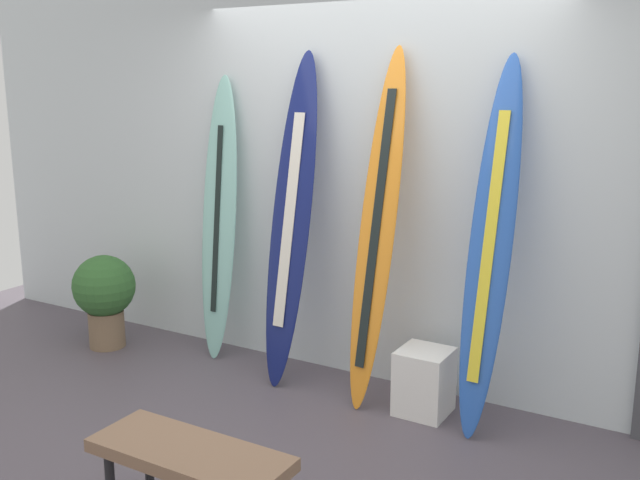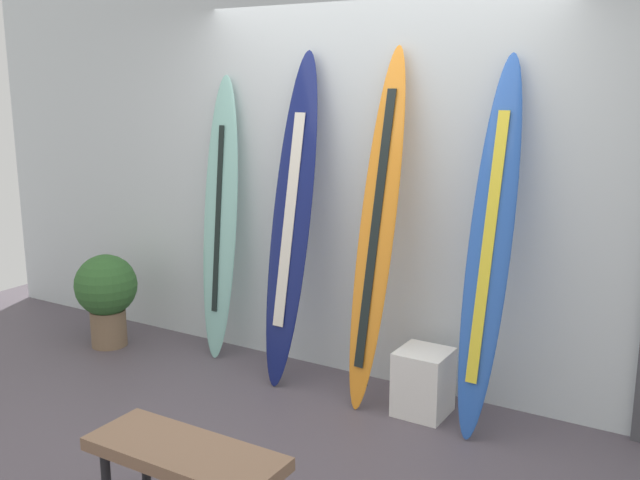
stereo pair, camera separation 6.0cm
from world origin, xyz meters
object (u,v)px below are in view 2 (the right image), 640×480
object	(u,v)px
surfboard_navy	(291,222)
bench	(185,460)
surfboard_cobalt	(489,250)
surfboard_seafoam	(220,219)
potted_plant	(106,292)
surfboard_sunset	(377,232)
display_block_left	(423,382)

from	to	relation	value
surfboard_navy	bench	bearing A→B (deg)	-71.43
surfboard_cobalt	surfboard_seafoam	bearing A→B (deg)	176.58
surfboard_navy	potted_plant	xyz separation A→B (m)	(-1.54, -0.23, -0.66)
surfboard_navy	surfboard_sunset	world-z (taller)	surfboard_sunset
surfboard_seafoam	bench	bearing A→B (deg)	-55.64
surfboard_seafoam	surfboard_sunset	size ratio (longest dim) A/B	0.92
surfboard_cobalt	display_block_left	xyz separation A→B (m)	(-0.36, -0.04, -0.87)
bench	surfboard_sunset	bearing A→B (deg)	88.42
potted_plant	surfboard_cobalt	bearing A→B (deg)	4.08
surfboard_cobalt	potted_plant	world-z (taller)	surfboard_cobalt
surfboard_seafoam	bench	size ratio (longest dim) A/B	2.23
surfboard_cobalt	potted_plant	size ratio (longest dim) A/B	3.02
surfboard_cobalt	display_block_left	distance (m)	0.94
surfboard_cobalt	bench	xyz separation A→B (m)	(-0.76, -1.73, -0.69)
surfboard_sunset	surfboard_navy	bearing A→B (deg)	178.92
surfboard_navy	surfboard_seafoam	bearing A→B (deg)	171.45
surfboard_cobalt	bench	distance (m)	2.02
potted_plant	bench	world-z (taller)	potted_plant
surfboard_sunset	potted_plant	world-z (taller)	surfboard_sunset
surfboard_sunset	surfboard_seafoam	bearing A→B (deg)	175.04
surfboard_seafoam	surfboard_navy	distance (m)	0.69
surfboard_sunset	bench	world-z (taller)	surfboard_sunset
surfboard_seafoam	display_block_left	size ratio (longest dim) A/B	5.06
surfboard_navy	potted_plant	bearing A→B (deg)	-171.67
potted_plant	surfboard_sunset	bearing A→B (deg)	5.60
surfboard_navy	surfboard_cobalt	xyz separation A→B (m)	(1.35, -0.02, -0.02)
surfboard_navy	display_block_left	size ratio (longest dim) A/B	5.45
surfboard_navy	surfboard_cobalt	distance (m)	1.35
surfboard_navy	surfboard_sunset	bearing A→B (deg)	-1.08
surfboard_seafoam	surfboard_sunset	world-z (taller)	surfboard_sunset
surfboard_navy	display_block_left	world-z (taller)	surfboard_navy
surfboard_seafoam	surfboard_cobalt	world-z (taller)	surfboard_cobalt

